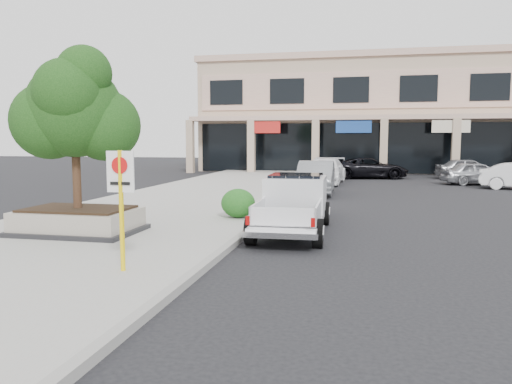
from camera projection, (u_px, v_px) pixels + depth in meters
ground at (290, 258)px, 11.23m from camera, size 120.00×120.00×0.00m
sidewalk at (164, 210)px, 18.21m from camera, size 8.00×52.00×0.15m
curb at (271, 214)px, 17.38m from camera, size 0.20×52.00×0.15m
strip_mall at (442, 115)px, 42.03m from camera, size 40.55×12.43×9.50m
planter at (78, 221)px, 13.43m from camera, size 3.20×2.20×0.68m
planter_tree at (82, 111)px, 13.25m from camera, size 2.90×2.55×4.00m
no_parking_sign at (121, 194)px, 9.39m from camera, size 0.55×0.09×2.30m
hedge at (238, 203)px, 15.99m from camera, size 1.10×0.99×0.93m
pickup_truck at (292, 205)px, 14.02m from camera, size 2.05×5.24×1.63m
curb_car_a at (298, 198)px, 17.03m from camera, size 1.93×4.03×1.33m
curb_car_b at (316, 177)px, 24.42m from camera, size 1.83×4.91×1.60m
curb_car_c at (325, 171)px, 30.12m from camera, size 2.50×5.49×1.56m
curb_car_d at (331, 167)px, 35.11m from camera, size 2.71×5.21×1.40m
lot_car_a at (477, 173)px, 29.36m from camera, size 4.27×2.47×1.37m
lot_car_d at (370, 168)px, 34.18m from camera, size 5.46×3.21×1.42m
lot_car_e at (468, 169)px, 33.67m from camera, size 4.39×2.42×1.41m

